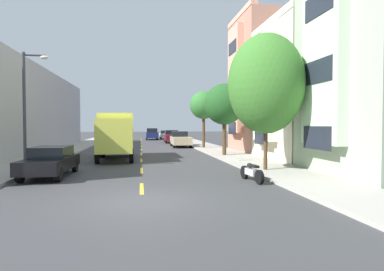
{
  "coord_description": "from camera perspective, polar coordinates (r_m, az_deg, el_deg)",
  "views": [
    {
      "loc": [
        -0.02,
        -10.55,
        2.47
      ],
      "look_at": [
        5.2,
        22.2,
        1.38
      ],
      "focal_mm": 30.05,
      "sensor_mm": 36.0,
      "label": 1
    }
  ],
  "objects": [
    {
      "name": "ground_plane",
      "position": [
        40.62,
        -9.01,
        -1.63
      ],
      "size": [
        160.0,
        160.0,
        0.0
      ],
      "primitive_type": "plane",
      "color": "#38383A"
    },
    {
      "name": "sidewalk_left",
      "position": [
        39.27,
        -19.43,
        -1.73
      ],
      "size": [
        3.2,
        120.0,
        0.14
      ],
      "primitive_type": "cube",
      "color": "#A39E93",
      "rests_on": "ground_plane"
    },
    {
      "name": "sidewalk_right",
      "position": [
        39.27,
        1.41,
        -1.63
      ],
      "size": [
        3.2,
        120.0,
        0.14
      ],
      "primitive_type": "cube",
      "color": "#A39E93",
      "rests_on": "ground_plane"
    },
    {
      "name": "lane_centerline_dashes",
      "position": [
        35.13,
        -9.01,
        -2.17
      ],
      "size": [
        0.14,
        47.2,
        0.01
      ],
      "color": "yellow",
      "rests_on": "ground_plane"
    },
    {
      "name": "townhouse_second_cream",
      "position": [
        26.1,
        27.06,
        6.51
      ],
      "size": [
        13.98,
        6.89,
        9.74
      ],
      "color": "beige",
      "rests_on": "ground_plane"
    },
    {
      "name": "townhouse_third_terracotta",
      "position": [
        31.91,
        18.53,
        8.24
      ],
      "size": [
        12.67,
        6.89,
        12.52
      ],
      "color": "#B27560",
      "rests_on": "ground_plane"
    },
    {
      "name": "street_tree_nearest",
      "position": [
        17.27,
        12.99,
        8.92
      ],
      "size": [
        3.94,
        3.94,
        7.05
      ],
      "color": "#47331E",
      "rests_on": "sidewalk_right"
    },
    {
      "name": "street_tree_second",
      "position": [
        25.15,
        5.78,
        5.5
      ],
      "size": [
        3.12,
        3.12,
        5.53
      ],
      "color": "#47331E",
      "rests_on": "sidewalk_right"
    },
    {
      "name": "street_tree_third",
      "position": [
        33.31,
        2.08,
        5.36
      ],
      "size": [
        2.85,
        2.85,
        5.82
      ],
      "color": "#47331E",
      "rests_on": "sidewalk_right"
    },
    {
      "name": "street_lamp",
      "position": [
        19.16,
        -27.16,
        5.51
      ],
      "size": [
        1.35,
        0.28,
        6.16
      ],
      "color": "#38383D",
      "rests_on": "sidewalk_left"
    },
    {
      "name": "delivery_box_truck",
      "position": [
        24.01,
        -13.32,
        0.4
      ],
      "size": [
        2.63,
        7.18,
        3.29
      ],
      "color": "#D8D84C",
      "rests_on": "ground_plane"
    },
    {
      "name": "parked_pickup_champagne",
      "position": [
        36.38,
        -2.07,
        -0.71
      ],
      "size": [
        2.08,
        5.33,
        1.73
      ],
      "color": "tan",
      "rests_on": "ground_plane"
    },
    {
      "name": "parked_sedan_black",
      "position": [
        16.82,
        -23.8,
        -4.15
      ],
      "size": [
        1.92,
        4.55,
        1.43
      ],
      "color": "black",
      "rests_on": "ground_plane"
    },
    {
      "name": "parked_pickup_burgundy",
      "position": [
        45.02,
        -3.58,
        -0.22
      ],
      "size": [
        2.11,
        5.34,
        1.73
      ],
      "color": "maroon",
      "rests_on": "ground_plane"
    },
    {
      "name": "parked_hatchback_white",
      "position": [
        58.07,
        -4.86,
        0.18
      ],
      "size": [
        1.78,
        4.02,
        1.5
      ],
      "color": "silver",
      "rests_on": "ground_plane"
    },
    {
      "name": "parked_sedan_sky",
      "position": [
        53.78,
        -13.77,
        -0.01
      ],
      "size": [
        1.83,
        4.51,
        1.43
      ],
      "color": "#7A9EC6",
      "rests_on": "ground_plane"
    },
    {
      "name": "moving_navy_sedan",
      "position": [
        54.46,
        -7.13,
        0.3
      ],
      "size": [
        1.95,
        4.8,
        1.93
      ],
      "color": "navy",
      "rests_on": "ground_plane"
    },
    {
      "name": "parked_motorcycle",
      "position": [
        14.35,
        10.51,
        -6.4
      ],
      "size": [
        0.62,
        2.05,
        0.9
      ],
      "color": "black",
      "rests_on": "ground_plane"
    }
  ]
}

